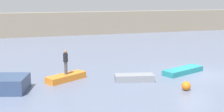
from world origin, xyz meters
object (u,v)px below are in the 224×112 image
(rowboat_orange, at_px, (66,77))
(mooring_buoy, at_px, (186,86))
(rowboat_grey, at_px, (134,78))
(person_dark_shirt, at_px, (66,61))
(rowboat_teal, at_px, (183,71))

(rowboat_orange, height_order, mooring_buoy, mooring_buoy)
(rowboat_orange, height_order, rowboat_grey, rowboat_grey)
(rowboat_orange, bearing_deg, mooring_buoy, -62.93)
(rowboat_orange, height_order, person_dark_shirt, person_dark_shirt)
(rowboat_teal, relative_size, mooring_buoy, 6.29)
(rowboat_grey, distance_m, person_dark_shirt, 4.84)
(rowboat_orange, relative_size, person_dark_shirt, 1.71)
(rowboat_teal, bearing_deg, person_dark_shirt, 154.54)
(rowboat_grey, xyz_separation_m, rowboat_teal, (4.28, 0.90, -0.04))
(rowboat_grey, relative_size, person_dark_shirt, 1.57)
(rowboat_grey, distance_m, mooring_buoy, 3.65)
(rowboat_teal, distance_m, person_dark_shirt, 8.83)
(rowboat_orange, distance_m, rowboat_teal, 8.75)
(rowboat_teal, bearing_deg, rowboat_grey, 170.39)
(person_dark_shirt, bearing_deg, rowboat_orange, 0.00)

